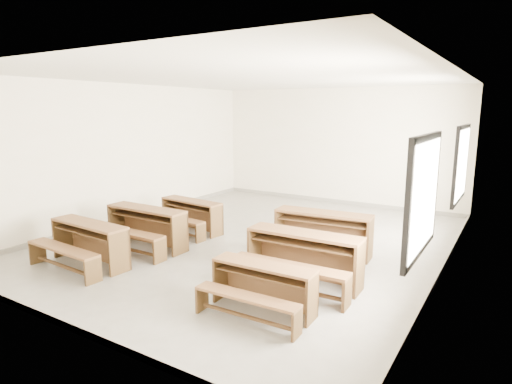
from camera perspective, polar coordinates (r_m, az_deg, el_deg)
The scene contains 7 objects.
room at distance 8.29m, azimuth 0.53°, elevation 7.72°, with size 8.50×8.50×3.20m.
desk_set_0 at distance 7.83m, azimuth -21.61°, elevation -6.04°, with size 1.67×0.93×0.73m.
desk_set_1 at distance 8.44m, azimuth -14.63°, elevation -4.24°, with size 1.72×0.89×0.77m.
desk_set_2 at distance 9.37m, azimuth -8.79°, elevation -2.83°, with size 1.60×0.95×0.69m.
desk_set_3 at distance 5.69m, azimuth 0.79°, elevation -12.22°, with size 1.42×0.76×0.63m.
desk_set_4 at distance 6.54m, azimuth 6.20°, elevation -8.29°, with size 1.79×0.97×0.79m.
desk_set_5 at distance 7.86m, azimuth 8.77°, elevation -5.06°, with size 1.83×1.06×0.79m.
Camera 1 is at (4.38, -7.08, 2.60)m, focal length 30.00 mm.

